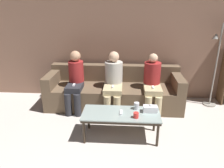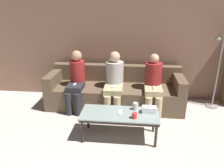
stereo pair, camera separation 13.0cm
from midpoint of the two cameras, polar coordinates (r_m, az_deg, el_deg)
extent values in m
cube|color=#8C6651|center=(4.76, 2.25, 11.61)|extent=(12.00, 0.06, 2.60)
cube|color=brown|center=(4.53, 1.57, -3.14)|extent=(2.71, 0.87, 0.45)
cube|color=brown|center=(4.70, 1.94, 2.97)|extent=(2.71, 0.20, 0.35)
cube|color=brown|center=(4.66, -14.09, 1.51)|extent=(0.18, 0.87, 0.25)
cube|color=brown|center=(4.49, 17.92, 0.38)|extent=(0.18, 0.87, 0.25)
cube|color=#8C9E99|center=(3.43, 3.12, -7.73)|extent=(1.21, 0.52, 0.02)
cube|color=#2D2319|center=(3.44, 3.11, -8.16)|extent=(1.19, 0.51, 0.04)
cylinder|color=#2D2319|center=(3.43, -6.66, -12.35)|extent=(0.04, 0.04, 0.37)
cylinder|color=#2D2319|center=(3.39, 12.50, -13.22)|extent=(0.04, 0.04, 0.37)
cylinder|color=#2D2319|center=(3.79, -5.28, -8.89)|extent=(0.04, 0.04, 0.37)
cylinder|color=#2D2319|center=(3.75, 11.85, -9.62)|extent=(0.04, 0.04, 0.37)
cylinder|color=silver|center=(3.53, 7.25, -5.79)|extent=(0.08, 0.08, 0.11)
cylinder|color=red|center=(3.28, 7.00, -8.20)|extent=(0.08, 0.08, 0.09)
cube|color=white|center=(3.47, 10.76, -6.59)|extent=(0.22, 0.12, 0.10)
sphere|color=white|center=(3.45, 10.83, -5.68)|extent=(0.04, 0.04, 0.04)
cube|color=white|center=(3.42, 3.12, -7.45)|extent=(0.04, 0.15, 0.02)
cylinder|color=gray|center=(5.07, 25.29, -5.15)|extent=(0.26, 0.26, 0.02)
cylinder|color=gray|center=(4.80, 26.78, 3.86)|extent=(0.03, 0.03, 1.69)
cone|color=gray|center=(4.69, 26.87, 10.99)|extent=(0.12, 0.12, 0.10)
cylinder|color=#28282D|center=(4.25, -10.37, -5.17)|extent=(0.13, 0.13, 0.45)
cylinder|color=#28282D|center=(4.20, -8.00, -5.31)|extent=(0.13, 0.13, 0.45)
cube|color=#28282D|center=(4.30, -8.69, -0.72)|extent=(0.30, 0.42, 0.10)
cylinder|color=maroon|center=(4.42, -8.16, 2.74)|extent=(0.30, 0.30, 0.51)
sphere|color=tan|center=(4.33, -8.40, 7.29)|extent=(0.21, 0.21, 0.21)
cube|color=white|center=(4.24, -8.88, -0.11)|extent=(0.04, 0.12, 0.02)
cylinder|color=tan|center=(4.05, -0.31, -6.10)|extent=(0.13, 0.13, 0.45)
cylinder|color=tan|center=(4.04, 2.24, -6.22)|extent=(0.13, 0.13, 0.45)
cube|color=tan|center=(4.15, 1.28, -1.27)|extent=(0.34, 0.48, 0.10)
cylinder|color=#B7B2A8|center=(4.31, 1.58, 2.46)|extent=(0.34, 0.34, 0.52)
sphere|color=#DBAD89|center=(4.21, 1.62, 7.12)|extent=(0.20, 0.20, 0.20)
cube|color=white|center=(4.08, 1.23, -0.68)|extent=(0.04, 0.12, 0.02)
cylinder|color=tan|center=(4.08, 10.34, -6.29)|extent=(0.13, 0.13, 0.45)
cylinder|color=tan|center=(4.10, 12.86, -6.35)|extent=(0.13, 0.13, 0.45)
cube|color=tan|center=(4.18, 11.61, -1.56)|extent=(0.32, 0.45, 0.10)
cylinder|color=maroon|center=(4.32, 11.55, 2.09)|extent=(0.32, 0.32, 0.52)
sphere|color=#DBAD89|center=(4.22, 11.88, 6.54)|extent=(0.18, 0.18, 0.18)
cube|color=white|center=(4.11, 11.73, -0.96)|extent=(0.04, 0.12, 0.02)
camera|label=1|loc=(0.06, -89.03, 0.37)|focal=35.00mm
camera|label=2|loc=(0.06, 90.97, -0.37)|focal=35.00mm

